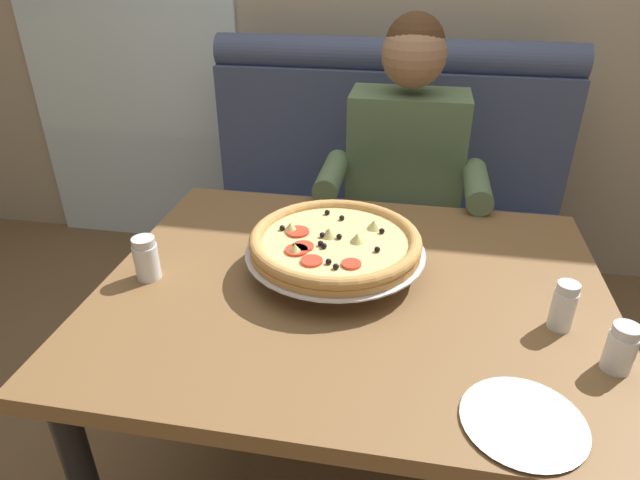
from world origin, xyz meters
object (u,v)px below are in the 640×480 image
Objects in this scene: booth_bench at (379,232)px; diner_main at (403,190)px; shaker_oregano at (563,309)px; shaker_parmesan at (620,351)px; shaker_pepper_flakes at (147,261)px; plate_near_left at (524,419)px; dining_table at (352,316)px; pizza at (335,243)px.

diner_main reaches higher than booth_bench.
shaker_parmesan is at bearing -54.76° from shaker_oregano.
shaker_oregano is 0.14m from shaker_parmesan.
shaker_pepper_flakes is 0.99× the size of shaker_oregano.
shaker_oregano is 0.51× the size of plate_near_left.
shaker_parmesan is (0.44, -0.87, 0.08)m from diner_main.
shaker_parmesan is 0.47× the size of plate_near_left.
dining_table is 0.18m from pizza.
pizza is 0.63m from shaker_parmesan.
dining_table is at bearing 132.66° from plate_near_left.
shaker_pepper_flakes is (-0.49, -0.05, 0.14)m from dining_table.
plate_near_left is at bearing -75.58° from booth_bench.
pizza reaches higher than plate_near_left.
booth_bench is 1.15× the size of diner_main.
shaker_pepper_flakes is 1.08× the size of shaker_parmesan.
plate_near_left reaches higher than dining_table.
booth_bench is at bearing 86.53° from pizza.
diner_main is at bearing 51.79° from shaker_pepper_flakes.
diner_main is 0.98m from shaker_parmesan.
shaker_oregano is (0.50, -0.14, -0.03)m from pizza.
plate_near_left is at bearing -111.01° from shaker_oregano.
plate_near_left is (-0.19, -0.17, -0.03)m from shaker_parmesan.
diner_main is 6.01× the size of plate_near_left.
dining_table is 11.01× the size of shaker_pepper_flakes.
dining_table is 2.71× the size of pizza.
shaker_parmesan is (0.58, -0.25, -0.03)m from pizza.
pizza and shaker_oregano have the same top height.
pizza is 0.45m from shaker_pepper_flakes.
booth_bench reaches higher than plate_near_left.
booth_bench is 0.98m from dining_table.
shaker_oregano reaches higher than shaker_pepper_flakes.
shaker_oregano is at bearing -9.97° from dining_table.
diner_main reaches higher than dining_table.
dining_table is 0.47m from shaker_oregano.
booth_bench reaches higher than pizza.
pizza is (-0.05, -0.88, 0.43)m from booth_bench.
dining_table is 10.89× the size of shaker_oregano.
shaker_parmesan is (0.53, -1.14, 0.40)m from booth_bench.
shaker_parmesan reaches higher than plate_near_left.
booth_bench is 1.24× the size of dining_table.
shaker_pepper_flakes is 1.03m from shaker_parmesan.
diner_main is (0.09, 0.68, 0.05)m from dining_table.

